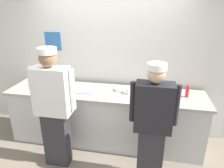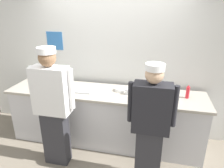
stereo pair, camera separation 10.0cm
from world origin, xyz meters
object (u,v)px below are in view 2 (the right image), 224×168
Objects in this scene: squeeze_bottle_primary at (38,79)px; ramekin_red_sauce at (164,94)px; sheet_tray at (80,89)px; ramekin_green_sauce at (174,93)px; squeeze_bottle_secondary at (188,92)px; ramekin_orange_sauce at (168,97)px; plate_stack_front at (121,89)px; deli_cup at (128,91)px; chef_near_left at (53,106)px; chef_center at (151,124)px; mixing_bowl_steel at (56,85)px; ramekin_yellow_sauce at (174,101)px.

squeeze_bottle_primary is 2.14m from ramekin_red_sauce.
ramekin_green_sauce reaches higher than sheet_tray.
ramekin_orange_sauce is (-0.28, -0.08, -0.08)m from squeeze_bottle_secondary.
plate_stack_front reaches higher than ramekin_red_sauce.
squeeze_bottle_primary and squeeze_bottle_secondary have the same top height.
deli_cup is (1.59, -0.05, -0.06)m from squeeze_bottle_primary.
plate_stack_front is at bearing 42.95° from chef_near_left.
chef_center is 1.72m from mixing_bowl_steel.
squeeze_bottle_primary is 2.57× the size of ramekin_red_sauce.
plate_stack_front is at bearing 9.85° from mixing_bowl_steel.
chef_center reaches higher than ramekin_orange_sauce.
squeeze_bottle_primary is at bearing 132.37° from chef_near_left.
chef_center is 7.76× the size of squeeze_bottle_primary.
ramekin_green_sauce is at bearing 70.34° from chef_center.
sheet_tray is 2.03× the size of squeeze_bottle_secondary.
deli_cup is (0.95, 0.65, 0.04)m from chef_near_left.
chef_near_left is at bearing -153.98° from ramekin_red_sauce.
plate_stack_front is 1.04m from squeeze_bottle_secondary.
plate_stack_front is 0.62× the size of mixing_bowl_steel.
deli_cup is at bearing 3.35° from mixing_bowl_steel.
ramekin_yellow_sauce is (1.64, 0.49, 0.02)m from chef_near_left.
ramekin_yellow_sauce reaches higher than sheet_tray.
mixing_bowl_steel is 0.41m from sheet_tray.
chef_near_left is at bearing -137.05° from plate_stack_front.
ramekin_green_sauce is 1.22× the size of ramekin_red_sauce.
mixing_bowl_steel is at bearing 177.37° from ramekin_yellow_sauce.
squeeze_bottle_primary is at bearing 177.86° from ramekin_orange_sauce.
chef_center is 8.35× the size of plate_stack_front.
ramekin_orange_sauce is (2.20, -0.08, -0.08)m from squeeze_bottle_primary.
chef_near_left reaches higher than ramekin_yellow_sauce.
chef_near_left is 1.68m from ramekin_orange_sauce.
ramekin_yellow_sauce is (0.30, 0.54, 0.08)m from chef_center.
squeeze_bottle_secondary is (1.03, -0.06, 0.08)m from plate_stack_front.
squeeze_bottle_primary is (-0.39, 0.12, 0.03)m from mixing_bowl_steel.
ramekin_yellow_sauce is (-0.20, -0.21, -0.07)m from squeeze_bottle_secondary.
chef_near_left reaches higher than plate_stack_front.
ramekin_green_sauce is (0.84, 0.06, -0.00)m from plate_stack_front.
sheet_tray is at bearing 149.21° from chef_center.
chef_near_left is 8.28× the size of squeeze_bottle_secondary.
ramekin_yellow_sauce is 1.08× the size of ramekin_green_sauce.
mixing_bowl_steel is at bearing -174.78° from ramekin_red_sauce.
ramekin_yellow_sauce is at bearing -92.71° from ramekin_green_sauce.
chef_center is at bearing -21.55° from mixing_bowl_steel.
plate_stack_front is at bearing 8.52° from sheet_tray.
deli_cup is at bearing -176.55° from squeeze_bottle_secondary.
ramekin_red_sauce is (0.16, 0.79, 0.08)m from chef_center.
chef_center is at bearing -118.65° from ramekin_yellow_sauce.
ramekin_green_sauce is at bearing 147.34° from squeeze_bottle_secondary.
mixing_bowl_steel is 3.53× the size of deli_cup.
squeeze_bottle_primary is (-0.64, 0.70, 0.09)m from chef_near_left.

